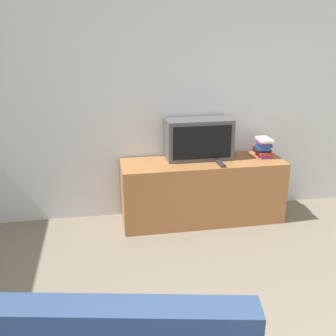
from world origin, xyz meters
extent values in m
cube|color=silver|center=(0.00, 3.03, 1.30)|extent=(9.00, 0.06, 2.60)
cube|color=#9E6638|center=(0.22, 2.73, 0.32)|extent=(1.65, 0.50, 0.64)
cube|color=#4C4C51|center=(0.20, 2.84, 0.85)|extent=(0.67, 0.28, 0.41)
cube|color=black|center=(0.20, 2.69, 0.85)|extent=(0.59, 0.01, 0.33)
cube|color=#7A3884|center=(0.88, 2.76, 0.66)|extent=(0.12, 0.15, 0.03)
cube|color=#B72D28|center=(0.87, 2.78, 0.69)|extent=(0.14, 0.21, 0.03)
cube|color=black|center=(0.86, 2.78, 0.72)|extent=(0.17, 0.18, 0.03)
cube|color=#23478E|center=(0.87, 2.78, 0.74)|extent=(0.12, 0.19, 0.03)
cube|color=#23478E|center=(0.88, 2.77, 0.77)|extent=(0.13, 0.15, 0.03)
cube|color=#7A3884|center=(0.86, 2.76, 0.80)|extent=(0.12, 0.15, 0.03)
cube|color=silver|center=(0.87, 2.76, 0.83)|extent=(0.13, 0.22, 0.02)
cube|color=#2D2D2D|center=(0.36, 2.59, 0.66)|extent=(0.05, 0.18, 0.02)
camera|label=1|loc=(-0.79, -0.90, 1.89)|focal=42.00mm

